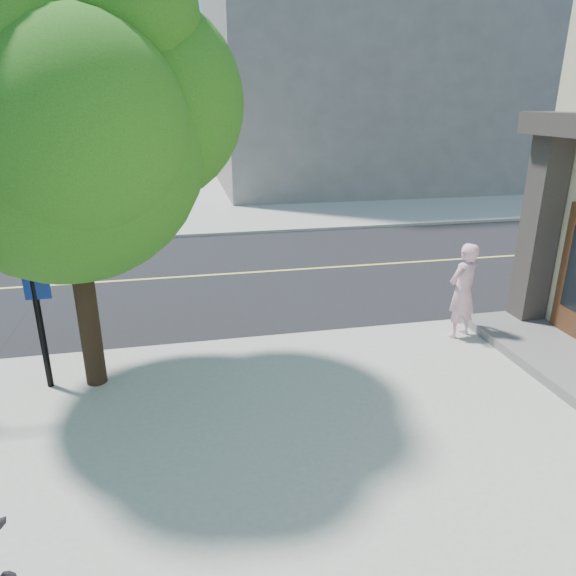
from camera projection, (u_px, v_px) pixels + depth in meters
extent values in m
plane|color=black|center=(48.00, 361.00, 9.79)|extent=(140.00, 140.00, 0.00)
cube|color=black|center=(85.00, 283.00, 13.93)|extent=(140.00, 9.00, 0.01)
cube|color=#A1A192|center=(357.00, 179.00, 32.17)|extent=(29.00, 25.00, 0.12)
cube|color=slate|center=(558.00, 357.00, 9.46)|extent=(1.60, 4.00, 0.18)
cube|color=#35302B|center=(540.00, 227.00, 10.44)|extent=(0.55, 0.55, 4.20)
cube|color=slate|center=(368.00, 56.00, 30.33)|extent=(18.00, 16.00, 14.00)
imported|color=#E2A9B8|center=(463.00, 291.00, 10.24)|extent=(0.83, 0.69, 1.93)
cylinder|color=black|center=(84.00, 289.00, 8.25)|extent=(0.34, 0.34, 3.36)
sphere|color=#2C6C18|center=(64.00, 143.00, 7.50)|extent=(4.11, 4.11, 4.11)
sphere|color=#2C6C18|center=(142.00, 102.00, 8.04)|extent=(3.17, 3.17, 3.17)
sphere|color=#2C6C18|center=(0.00, 88.00, 7.75)|extent=(2.99, 2.99, 2.99)
sphere|color=#2C6C18|center=(76.00, 125.00, 6.53)|extent=(2.80, 2.80, 2.80)
sphere|color=#2C6C18|center=(111.00, 15.00, 7.09)|extent=(2.43, 2.43, 2.43)
cylinder|color=black|center=(33.00, 285.00, 8.09)|extent=(0.10, 0.10, 3.59)
cube|color=white|center=(32.00, 259.00, 7.93)|extent=(0.47, 0.04, 0.17)
cube|color=navy|center=(36.00, 285.00, 8.08)|extent=(0.38, 0.04, 0.47)
imported|color=black|center=(21.00, 214.00, 7.71)|extent=(0.14, 0.17, 0.85)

